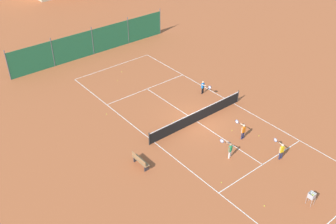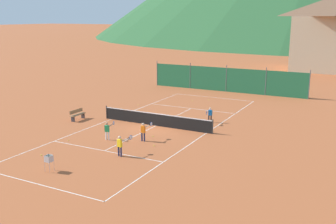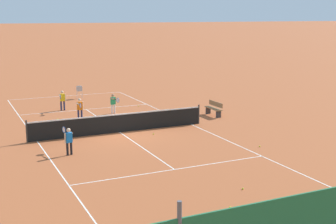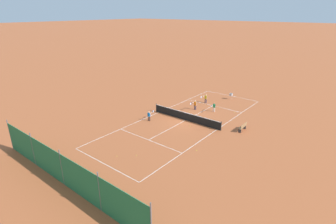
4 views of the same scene
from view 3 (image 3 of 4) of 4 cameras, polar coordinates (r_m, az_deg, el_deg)
ground_plane at (r=23.85m, az=-5.90°, el=-2.48°), size 600.00×600.00×0.00m
court_line_markings at (r=23.85m, az=-5.90°, el=-2.47°), size 8.25×23.85×0.01m
tennis_net at (r=23.73m, az=-5.93°, el=-1.31°), size 9.18×0.08×1.06m
player_far_baseline at (r=20.26m, az=-12.03°, el=-3.25°), size 0.39×1.03×1.18m
player_near_service at (r=29.67m, az=-12.76°, el=1.56°), size 0.52×1.01×1.25m
player_far_service at (r=26.76m, az=-10.70°, el=0.54°), size 0.42×1.03×1.24m
player_near_baseline at (r=28.20m, az=-6.67°, el=1.19°), size 0.40×1.04×1.20m
tennis_ball_service_box at (r=27.24m, az=-13.29°, el=-0.86°), size 0.07×0.07×0.07m
tennis_ball_by_net_left at (r=25.86m, az=-10.26°, el=-1.40°), size 0.07×0.07×0.07m
tennis_ball_alley_right at (r=16.37m, az=9.11°, el=-9.21°), size 0.07×0.07×0.07m
tennis_ball_near_corner at (r=23.29m, az=-1.77°, el=-2.69°), size 0.07×0.07×0.07m
tennis_ball_far_corner at (r=32.91m, az=-6.37°, el=1.55°), size 0.07×0.07×0.07m
tennis_ball_by_net_right at (r=21.53m, az=11.12°, el=-4.13°), size 0.07×0.07×0.07m
tennis_ball_alley_left at (r=30.36m, az=-3.60°, el=0.73°), size 0.07×0.07×0.07m
tennis_ball_mid_court at (r=14.83m, az=7.56°, el=-11.45°), size 0.07×0.07×0.07m
ball_hopper at (r=33.69m, az=-10.75°, el=2.73°), size 0.36×0.36×0.89m
courtside_bench at (r=27.62m, az=5.62°, el=0.46°), size 0.36×1.50×0.84m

